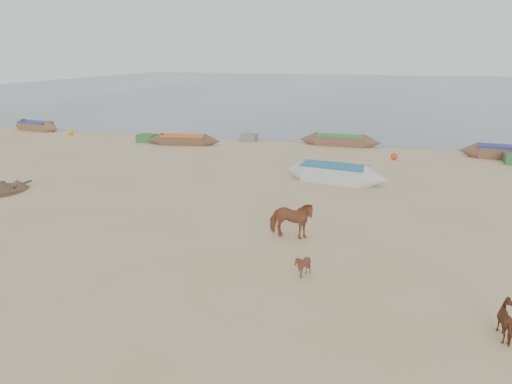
% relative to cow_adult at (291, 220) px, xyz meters
% --- Properties ---
extents(ground, '(140.00, 140.00, 0.00)m').
position_rel_cow_adult_xyz_m(ground, '(-2.16, -1.55, -0.75)').
color(ground, tan).
rests_on(ground, ground).
extents(sea, '(160.00, 160.00, 0.00)m').
position_rel_cow_adult_xyz_m(sea, '(-2.16, 80.45, -0.74)').
color(sea, slate).
rests_on(sea, ground).
extents(cow_adult, '(1.77, 0.81, 1.49)m').
position_rel_cow_adult_xyz_m(cow_adult, '(0.00, 0.00, 0.00)').
color(cow_adult, brown).
rests_on(cow_adult, ground).
extents(calf_front, '(0.90, 0.87, 0.77)m').
position_rel_cow_adult_xyz_m(calf_front, '(1.14, -3.19, -0.36)').
color(calf_front, '#57281B').
rests_on(calf_front, ground).
extents(calf_right, '(1.14, 1.18, 0.91)m').
position_rel_cow_adult_xyz_m(calf_right, '(6.82, -5.12, -0.29)').
color(calf_right, brown).
rests_on(calf_right, ground).
extents(near_canoe, '(6.02, 2.33, 0.98)m').
position_rel_cow_adult_xyz_m(near_canoe, '(0.27, 9.03, -0.26)').
color(near_canoe, beige).
rests_on(near_canoe, ground).
extents(waterline_canoes, '(59.97, 4.84, 0.88)m').
position_rel_cow_adult_xyz_m(waterline_canoes, '(2.56, 18.89, -0.34)').
color(waterline_canoes, brown).
rests_on(waterline_canoes, ground).
extents(beach_clutter, '(44.02, 4.68, 0.64)m').
position_rel_cow_adult_xyz_m(beach_clutter, '(1.54, 17.90, -0.45)').
color(beach_clutter, '#2E6630').
rests_on(beach_clutter, ground).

